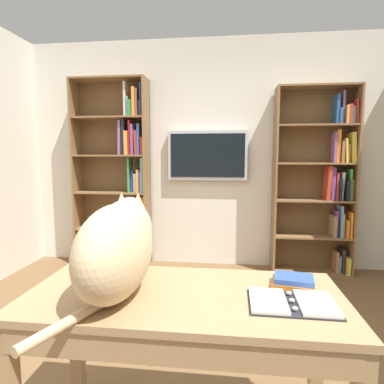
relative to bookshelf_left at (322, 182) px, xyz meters
name	(u,v)px	position (x,y,z in m)	size (l,w,h in m)	color
wall_back	(210,154)	(1.27, -0.17, 0.31)	(4.52, 0.06, 2.70)	silver
bookshelf_left	(322,182)	(0.00, 0.00, 0.00)	(0.87, 0.28, 2.09)	brown
bookshelf_right	(121,172)	(2.33, 0.00, 0.10)	(0.89, 0.28, 2.23)	brown
wall_mounted_tv	(208,155)	(1.30, -0.08, 0.30)	(0.94, 0.07, 0.58)	#B7B7BC
desk	(183,325)	(1.22, 2.48, -0.40)	(1.32, 0.60, 0.77)	#A37F56
cat	(119,245)	(1.48, 2.49, -0.07)	(0.30, 0.70, 0.40)	#D1B284
open_binder	(292,303)	(0.79, 2.51, -0.26)	(0.33, 0.22, 0.02)	#26262B
paper_towel_roll	(94,251)	(1.68, 2.29, -0.16)	(0.11, 0.11, 0.22)	white
desk_book_stack	(293,281)	(0.75, 2.33, -0.25)	(0.20, 0.16, 0.05)	orange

